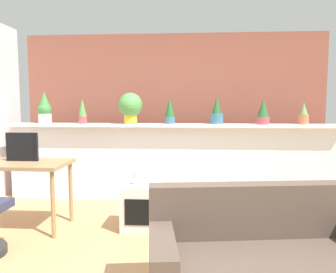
{
  "coord_description": "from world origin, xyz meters",
  "views": [
    {
      "loc": [
        0.27,
        -2.59,
        1.38
      ],
      "look_at": [
        0.02,
        1.02,
        1.03
      ],
      "focal_mm": 34.44,
      "sensor_mm": 36.0,
      "label": 1
    }
  ],
  "objects": [
    {
      "name": "ground_plane",
      "position": [
        0.0,
        0.0,
        0.0
      ],
      "size": [
        12.0,
        12.0,
        0.0
      ],
      "primitive_type": "plane",
      "color": "tan"
    },
    {
      "name": "couch",
      "position": [
        0.78,
        -0.47,
        0.28
      ],
      "size": [
        1.65,
        0.96,
        0.8
      ],
      "color": "brown",
      "rests_on": "ground"
    },
    {
      "name": "potted_plant_4",
      "position": [
        0.64,
        1.98,
        1.28
      ],
      "size": [
        0.18,
        0.18,
        0.4
      ],
      "color": "#386B84",
      "rests_on": "plant_shelf"
    },
    {
      "name": "tv_monitor",
      "position": [
        -1.62,
        0.89,
        0.91
      ],
      "size": [
        0.36,
        0.04,
        0.32
      ],
      "primitive_type": "cube",
      "color": "black",
      "rests_on": "desk"
    },
    {
      "name": "potted_plant_2",
      "position": [
        -0.58,
        1.95,
        1.36
      ],
      "size": [
        0.34,
        0.34,
        0.44
      ],
      "color": "gold",
      "rests_on": "plant_shelf"
    },
    {
      "name": "potted_plant_3",
      "position": [
        -0.01,
        1.94,
        1.3
      ],
      "size": [
        0.14,
        0.14,
        0.38
      ],
      "color": "#386B84",
      "rests_on": "plant_shelf"
    },
    {
      "name": "divider_wall",
      "position": [
        0.0,
        2.0,
        0.54
      ],
      "size": [
        4.73,
        0.16,
        1.08
      ],
      "primitive_type": "cube",
      "color": "silver",
      "rests_on": "ground"
    },
    {
      "name": "vase_on_shelf",
      "position": [
        -0.31,
        0.89,
        0.57
      ],
      "size": [
        0.09,
        0.09,
        0.14
      ],
      "primitive_type": "cylinder",
      "color": "silver",
      "rests_on": "side_cube_shelf"
    },
    {
      "name": "side_cube_shelf",
      "position": [
        -0.27,
        0.89,
        0.25
      ],
      "size": [
        0.4,
        0.41,
        0.5
      ],
      "color": "silver",
      "rests_on": "ground"
    },
    {
      "name": "plant_shelf",
      "position": [
        0.0,
        1.96,
        1.1
      ],
      "size": [
        4.73,
        0.32,
        0.04
      ],
      "primitive_type": "cube",
      "color": "silver",
      "rests_on": "divider_wall"
    },
    {
      "name": "brick_wall_behind",
      "position": [
        0.0,
        2.6,
        1.25
      ],
      "size": [
        4.73,
        0.1,
        2.5
      ],
      "primitive_type": "cube",
      "color": "brown",
      "rests_on": "ground"
    },
    {
      "name": "potted_plant_0",
      "position": [
        -1.85,
        1.98,
        1.33
      ],
      "size": [
        0.19,
        0.19,
        0.46
      ],
      "color": "silver",
      "rests_on": "plant_shelf"
    },
    {
      "name": "potted_plant_5",
      "position": [
        1.27,
        1.93,
        1.29
      ],
      "size": [
        0.17,
        0.17,
        0.35
      ],
      "color": "#B7474C",
      "rests_on": "plant_shelf"
    },
    {
      "name": "potted_plant_1",
      "position": [
        -1.27,
        1.93,
        1.29
      ],
      "size": [
        0.12,
        0.12,
        0.35
      ],
      "color": "#B7474C",
      "rests_on": "plant_shelf"
    },
    {
      "name": "desk",
      "position": [
        -1.64,
        0.81,
        0.67
      ],
      "size": [
        1.1,
        0.6,
        0.75
      ],
      "color": "#99754C",
      "rests_on": "ground"
    },
    {
      "name": "potted_plant_6",
      "position": [
        1.83,
        1.97,
        1.25
      ],
      "size": [
        0.14,
        0.14,
        0.3
      ],
      "color": "#C66B42",
      "rests_on": "plant_shelf"
    }
  ]
}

